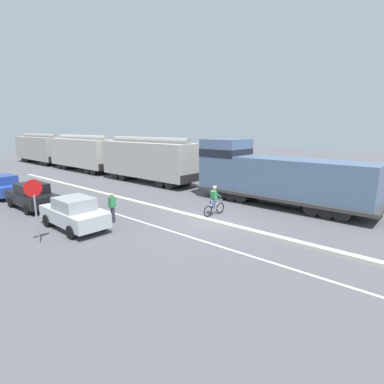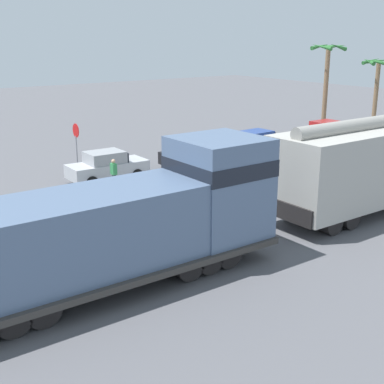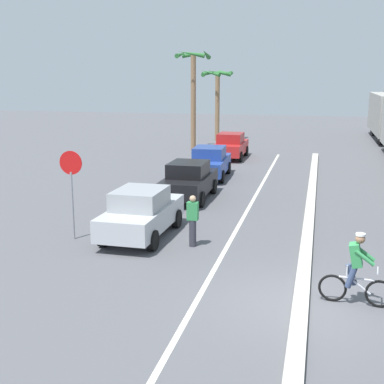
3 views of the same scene
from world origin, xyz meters
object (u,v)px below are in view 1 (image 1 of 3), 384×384
(cyclist, at_px, (214,202))
(parked_car_silver, at_px, (74,213))
(stop_sign, at_px, (34,199))
(parked_car_blue, at_px, (2,186))
(pedestrian_by_cars, at_px, (112,207))
(locomotive, at_px, (270,177))
(hopper_car_trailing, at_px, (41,149))
(hopper_car_lead, at_px, (149,160))
(parked_car_black, at_px, (32,196))
(hopper_car_middle, at_px, (83,153))

(cyclist, bearing_deg, parked_car_silver, 149.10)
(parked_car_silver, xyz_separation_m, cyclist, (6.51, -3.90, 0.00))
(cyclist, distance_m, stop_sign, 9.22)
(parked_car_blue, relative_size, pedestrian_by_cars, 2.64)
(locomotive, height_order, parked_car_blue, locomotive)
(hopper_car_trailing, bearing_deg, hopper_car_lead, -90.00)
(locomotive, xyz_separation_m, parked_car_silver, (-11.16, 5.02, -0.98))
(parked_car_black, height_order, pedestrian_by_cars, same)
(hopper_car_middle, xyz_separation_m, parked_car_silver, (-11.16, -18.73, -1.26))
(parked_car_blue, xyz_separation_m, pedestrian_by_cars, (1.78, -11.23, 0.03))
(hopper_car_trailing, relative_size, parked_car_silver, 2.51)
(stop_sign, height_order, pedestrian_by_cars, stop_sign)
(hopper_car_trailing, height_order, parked_car_black, hopper_car_trailing)
(parked_car_black, relative_size, pedestrian_by_cars, 2.60)
(parked_car_silver, relative_size, cyclist, 2.47)
(parked_car_black, bearing_deg, hopper_car_trailing, 66.06)
(hopper_car_middle, relative_size, parked_car_blue, 2.48)
(locomotive, distance_m, parked_car_blue, 19.20)
(hopper_car_trailing, bearing_deg, locomotive, -90.00)
(hopper_car_lead, relative_size, parked_car_blue, 2.48)
(parked_car_black, xyz_separation_m, stop_sign, (-2.27, -6.40, 1.21))
(hopper_car_middle, distance_m, hopper_car_trailing, 11.60)
(parked_car_blue, distance_m, stop_sign, 11.63)
(parked_car_silver, bearing_deg, pedestrian_by_cars, -17.92)
(locomotive, height_order, parked_car_black, locomotive)
(cyclist, xyz_separation_m, stop_sign, (-8.58, 3.16, 1.21))
(stop_sign, bearing_deg, hopper_car_middle, 55.81)
(hopper_car_trailing, distance_m, cyclist, 34.57)
(parked_car_silver, relative_size, parked_car_blue, 0.99)
(locomotive, distance_m, hopper_car_middle, 23.76)
(locomotive, distance_m, cyclist, 4.88)
(stop_sign, bearing_deg, parked_car_black, 70.44)
(hopper_car_middle, xyz_separation_m, parked_car_blue, (-11.08, -8.11, -1.26))
(hopper_car_lead, bearing_deg, hopper_car_trailing, 90.00)
(parked_car_silver, bearing_deg, hopper_car_trailing, 69.80)
(parked_car_silver, distance_m, stop_sign, 2.51)
(parked_car_silver, relative_size, parked_car_black, 1.01)
(hopper_car_lead, distance_m, pedestrian_by_cars, 12.16)
(hopper_car_lead, height_order, stop_sign, hopper_car_lead)
(hopper_car_middle, xyz_separation_m, hopper_car_trailing, (0.00, 11.60, 0.00))
(hopper_car_lead, bearing_deg, locomotive, -90.00)
(pedestrian_by_cars, bearing_deg, parked_car_black, 104.84)
(locomotive, height_order, pedestrian_by_cars, locomotive)
(hopper_car_trailing, bearing_deg, stop_sign, -113.06)
(hopper_car_middle, distance_m, parked_car_silver, 21.84)
(locomotive, height_order, parked_car_silver, locomotive)
(parked_car_blue, distance_m, cyclist, 15.88)
(parked_car_silver, distance_m, pedestrian_by_cars, 1.96)
(locomotive, relative_size, parked_car_black, 2.76)
(locomotive, bearing_deg, hopper_car_lead, 90.00)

